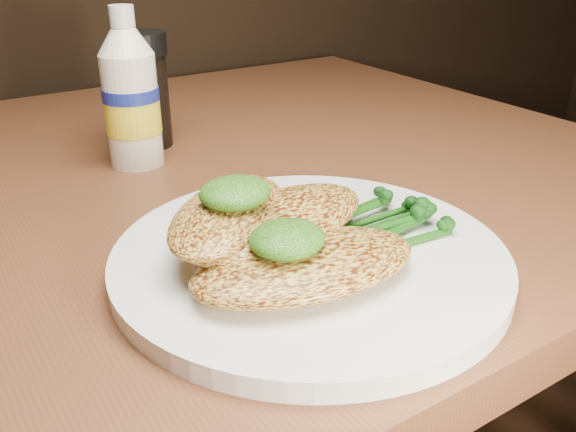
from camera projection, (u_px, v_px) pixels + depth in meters
plate at (310, 258)px, 0.46m from camera, size 0.30×0.30×0.02m
chicken_front at (306, 265)px, 0.41m from camera, size 0.17×0.11×0.03m
chicken_mid at (277, 221)px, 0.45m from camera, size 0.18×0.12×0.03m
chicken_back at (228, 213)px, 0.45m from camera, size 0.16×0.15×0.02m
pesto_front at (287, 239)px, 0.40m from camera, size 0.06×0.06×0.02m
pesto_back at (235, 193)px, 0.44m from camera, size 0.06×0.05×0.02m
broccolini_bundle at (365, 222)px, 0.48m from camera, size 0.15×0.12×0.02m
mayo_bottle at (130, 89)px, 0.63m from camera, size 0.06×0.06×0.16m
pepper_grinder at (147, 91)px, 0.69m from camera, size 0.05×0.05×0.13m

